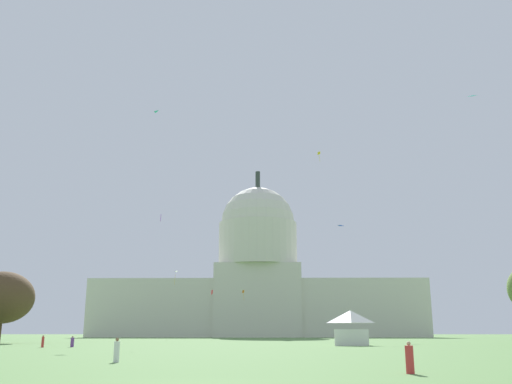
# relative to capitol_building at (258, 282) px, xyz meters

# --- Properties ---
(capitol_building) EXTENTS (121.24, 29.61, 62.85)m
(capitol_building) POSITION_rel_capitol_building_xyz_m (0.00, 0.00, 0.00)
(capitol_building) COLOR beige
(capitol_building) RESTS_ON ground_plane
(event_tent) EXTENTS (5.75, 5.03, 5.23)m
(event_tent) POSITION_rel_capitol_building_xyz_m (15.93, -120.97, -17.48)
(event_tent) COLOR white
(event_tent) RESTS_ON ground_plane
(tree_west_near) EXTENTS (15.46, 15.37, 12.78)m
(tree_west_near) POSITION_rel_capitol_building_xyz_m (-45.06, -106.93, -12.04)
(tree_west_near) COLOR #4C3823
(tree_west_near) RESTS_ON ground_plane
(person_purple_near_tree_east) EXTENTS (0.61, 0.61, 1.49)m
(person_purple_near_tree_east) POSITION_rel_capitol_building_xyz_m (-23.66, -130.34, -19.46)
(person_purple_near_tree_east) COLOR #703D93
(person_purple_near_tree_east) RESTS_ON ground_plane
(person_red_aisle_center) EXTENTS (0.47, 0.47, 1.60)m
(person_red_aisle_center) POSITION_rel_capitol_building_xyz_m (10.24, -178.87, -19.40)
(person_red_aisle_center) COLOR red
(person_red_aisle_center) RESTS_ON ground_plane
(person_red_mid_center) EXTENTS (0.41, 0.41, 1.63)m
(person_red_mid_center) POSITION_rel_capitol_building_xyz_m (-26.98, -132.27, -19.36)
(person_red_mid_center) COLOR red
(person_red_mid_center) RESTS_ON ground_plane
(person_white_edge_east) EXTENTS (0.55, 0.55, 1.66)m
(person_white_edge_east) POSITION_rel_capitol_building_xyz_m (-7.52, -168.49, -19.36)
(person_white_edge_east) COLOR silver
(person_white_edge_east) RESTS_ON ground_plane
(kite_blue_mid) EXTENTS (1.40, 1.12, 0.20)m
(kite_blue_mid) POSITION_rel_capitol_building_xyz_m (17.99, -97.17, 2.52)
(kite_blue_mid) COLOR blue
(kite_orange_low) EXTENTS (0.71, 0.77, 3.45)m
(kite_orange_low) POSITION_rel_capitol_building_xyz_m (-4.40, -25.45, -5.80)
(kite_orange_low) COLOR orange
(kite_red_low) EXTENTS (0.48, 0.85, 1.21)m
(kite_red_low) POSITION_rel_capitol_building_xyz_m (-11.18, -61.62, -8.07)
(kite_red_low) COLOR red
(kite_turquoise_mid) EXTENTS (1.25, 1.13, 0.41)m
(kite_turquoise_mid) POSITION_rel_capitol_building_xyz_m (30.04, -140.92, 11.45)
(kite_turquoise_mid) COLOR teal
(kite_violet_mid) EXTENTS (0.20, 0.71, 1.07)m
(kite_violet_mid) POSITION_rel_capitol_building_xyz_m (-13.47, -123.88, -0.79)
(kite_violet_mid) COLOR purple
(kite_lime_mid) EXTENTS (1.19, 1.06, 3.57)m
(kite_lime_mid) POSITION_rel_capitol_building_xyz_m (-23.48, -47.08, -1.78)
(kite_lime_mid) COLOR #8CD133
(kite_yellow_high) EXTENTS (0.94, 0.89, 3.44)m
(kite_yellow_high) POSITION_rel_capitol_building_xyz_m (20.03, -40.64, 36.90)
(kite_yellow_high) COLOR yellow
(kite_cyan_high) EXTENTS (1.50, 1.79, 0.17)m
(kite_cyan_high) POSITION_rel_capitol_building_xyz_m (-22.71, -89.65, 30.89)
(kite_cyan_high) COLOR #33BCDB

